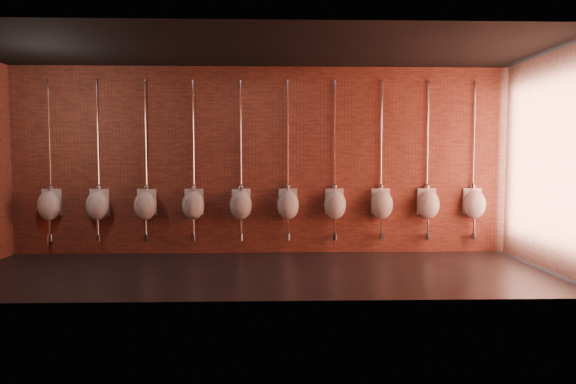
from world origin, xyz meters
name	(u,v)px	position (x,y,z in m)	size (l,w,h in m)	color
ground	(260,272)	(0.00, 0.00, 0.00)	(8.50, 8.50, 0.00)	black
room_shell	(260,133)	(0.00, 0.00, 2.01)	(8.54, 3.04, 3.22)	black
urinal_0	(49,205)	(-3.59, 1.37, 0.86)	(0.38, 0.34, 2.72)	white
urinal_1	(97,204)	(-2.78, 1.37, 0.86)	(0.38, 0.34, 2.72)	white
urinal_2	(145,204)	(-1.97, 1.37, 0.86)	(0.38, 0.34, 2.72)	white
urinal_3	(193,204)	(-1.17, 1.37, 0.86)	(0.38, 0.34, 2.72)	white
urinal_4	(241,204)	(-0.36, 1.37, 0.86)	(0.38, 0.34, 2.72)	white
urinal_5	(288,204)	(0.44, 1.37, 0.86)	(0.38, 0.34, 2.72)	white
urinal_6	(335,204)	(1.25, 1.37, 0.86)	(0.38, 0.34, 2.72)	white
urinal_7	(382,204)	(2.05, 1.37, 0.86)	(0.38, 0.34, 2.72)	white
urinal_8	(428,203)	(2.86, 1.37, 0.86)	(0.38, 0.34, 2.72)	white
urinal_9	(474,203)	(3.66, 1.37, 0.86)	(0.38, 0.34, 2.72)	white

